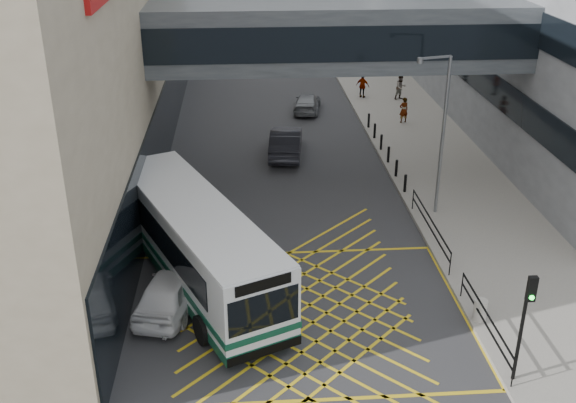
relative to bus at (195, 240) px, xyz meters
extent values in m
plane|color=#333335|center=(3.64, -2.65, -1.75)|extent=(120.00, 120.00, 0.00)
cube|color=black|center=(-2.32, 13.35, 0.25)|extent=(0.10, 41.50, 4.00)
cube|color=black|center=(15.60, 21.35, 2.25)|extent=(0.10, 43.50, 1.60)
cube|color=#41464B|center=(6.64, 9.35, 5.75)|extent=(20.00, 4.00, 3.00)
cube|color=black|center=(6.64, 7.33, 5.75)|extent=(19.50, 0.06, 1.60)
cube|color=black|center=(6.64, 11.37, 5.75)|extent=(19.50, 0.06, 1.60)
cube|color=gray|center=(12.64, 12.35, -1.67)|extent=(6.00, 54.00, 0.16)
cube|color=gold|center=(3.64, -2.65, -1.74)|extent=(12.00, 9.00, 0.01)
cube|color=silver|center=(0.05, -0.11, 0.03)|extent=(7.11, 11.59, 2.83)
cube|color=#0D412D|center=(0.05, -0.11, -1.20)|extent=(7.16, 11.64, 0.36)
cube|color=#0D412D|center=(0.05, -0.11, -0.65)|extent=(7.18, 11.65, 0.23)
cube|color=black|center=(-0.21, 0.46, 0.40)|extent=(6.56, 10.27, 1.10)
cube|color=black|center=(2.40, -5.35, 0.30)|extent=(2.23, 1.06, 1.26)
cube|color=black|center=(2.41, -5.37, 1.24)|extent=(1.75, 0.83, 0.37)
cube|color=silver|center=(0.05, -0.11, 1.46)|extent=(7.05, 11.48, 0.10)
cube|color=black|center=(2.41, -5.37, -1.22)|extent=(2.43, 1.17, 0.31)
cube|color=black|center=(-2.31, 5.15, -1.22)|extent=(2.43, 1.17, 0.31)
cylinder|color=black|center=(0.39, -4.09, -1.22)|extent=(0.70, 1.08, 1.05)
cylinder|color=black|center=(2.80, -3.01, -1.22)|extent=(0.70, 1.08, 1.05)
cylinder|color=black|center=(-2.53, 2.41, -1.22)|extent=(0.70, 1.08, 1.05)
cylinder|color=black|center=(-0.12, 3.49, -1.22)|extent=(0.70, 1.08, 1.05)
imported|color=white|center=(-0.79, -1.88, -0.98)|extent=(3.06, 5.14, 1.53)
imported|color=#222228|center=(4.38, 13.27, -0.94)|extent=(2.59, 5.32, 1.60)
imported|color=gray|center=(6.42, 21.54, -1.11)|extent=(2.47, 4.33, 1.27)
cylinder|color=black|center=(9.98, -6.79, 0.00)|extent=(0.11, 0.11, 3.18)
cube|color=black|center=(9.97, -7.00, 1.78)|extent=(0.27, 0.17, 0.79)
sphere|color=#19E533|center=(9.97, -7.09, 1.54)|extent=(0.15, 0.15, 0.15)
cylinder|color=slate|center=(10.78, 4.99, 2.05)|extent=(0.18, 0.18, 7.27)
cube|color=slate|center=(10.08, 4.80, 5.69)|extent=(1.43, 0.46, 0.09)
cylinder|color=slate|center=(9.38, 4.61, 5.62)|extent=(0.31, 0.31, 0.23)
cylinder|color=#ADA89E|center=(9.97, -3.67, -1.19)|extent=(0.46, 0.46, 0.79)
cube|color=black|center=(9.79, -4.65, -0.64)|extent=(0.05, 5.00, 0.05)
cube|color=black|center=(9.79, -4.65, -1.04)|extent=(0.05, 5.00, 0.05)
cube|color=black|center=(9.79, 2.35, -0.64)|extent=(0.05, 6.00, 0.05)
cube|color=black|center=(9.79, 2.35, -1.04)|extent=(0.05, 6.00, 0.05)
cylinder|color=black|center=(9.79, -7.15, -1.09)|extent=(0.04, 0.04, 1.00)
cylinder|color=black|center=(9.79, -2.15, -1.09)|extent=(0.04, 0.04, 1.00)
cylinder|color=black|center=(9.79, -0.65, -1.09)|extent=(0.04, 0.04, 1.00)
cylinder|color=black|center=(9.79, 5.35, -1.09)|extent=(0.04, 0.04, 1.00)
cylinder|color=black|center=(9.89, 7.35, -1.14)|extent=(0.14, 0.14, 0.90)
cylinder|color=black|center=(9.89, 9.35, -1.14)|extent=(0.14, 0.14, 0.90)
cylinder|color=black|center=(9.89, 11.35, -1.14)|extent=(0.14, 0.14, 0.90)
cylinder|color=black|center=(9.89, 13.35, -1.14)|extent=(0.14, 0.14, 0.90)
cylinder|color=black|center=(9.89, 15.35, -1.14)|extent=(0.14, 0.14, 0.90)
cylinder|color=black|center=(9.89, 17.35, -1.14)|extent=(0.14, 0.14, 0.90)
imported|color=gray|center=(12.29, 18.18, -0.77)|extent=(0.74, 0.60, 1.64)
imported|color=gray|center=(13.27, 23.39, -0.72)|extent=(0.97, 0.78, 1.74)
imported|color=gray|center=(10.65, 24.04, -0.74)|extent=(1.10, 0.95, 1.69)
camera|label=1|loc=(1.90, -22.71, 12.05)|focal=42.00mm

